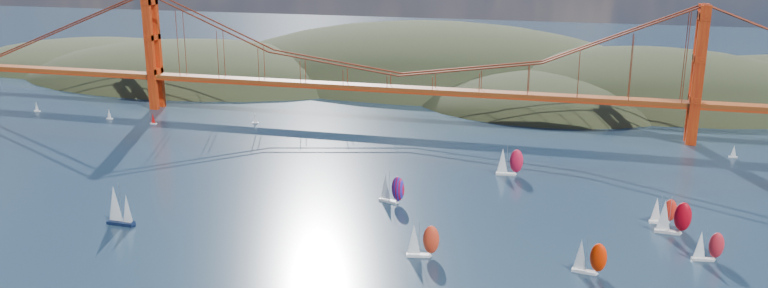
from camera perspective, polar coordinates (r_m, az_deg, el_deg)
headlands at (r=421.18m, az=10.38°, el=2.67°), size 725.00×225.00×96.00m
bridge at (r=324.49m, az=0.94°, el=7.10°), size 552.00×12.00×55.00m
sloop_navy at (r=228.45m, az=-19.58°, el=-4.48°), size 8.39×4.81×12.99m
racer_0 at (r=195.42m, az=2.92°, el=-7.32°), size 8.78×4.62×9.85m
racer_1 at (r=192.87m, az=15.35°, el=-8.27°), size 8.46×4.24×9.52m
racer_2 at (r=210.23m, az=23.45°, el=-7.11°), size 7.86×3.87×8.84m
racer_3 at (r=231.54m, az=20.48°, el=-4.75°), size 7.49×3.25×8.51m
racer_4 at (r=224.42m, az=21.15°, el=-5.17°), size 9.44×3.90×10.80m
racer_5 at (r=262.71m, az=9.51°, el=-1.31°), size 9.38×4.23×10.62m
racer_rwb at (r=232.94m, az=0.56°, el=-3.38°), size 9.07×5.49×10.15m
distant_boat_0 at (r=388.93m, az=-24.95°, el=2.60°), size 3.00×2.00×4.70m
distant_boat_1 at (r=360.29m, az=-20.21°, el=2.16°), size 3.00×2.00×4.70m
distant_boat_2 at (r=344.58m, az=-17.19°, el=1.84°), size 3.00×2.00×4.70m
distant_boat_3 at (r=335.37m, az=-9.78°, el=1.96°), size 3.00×2.00×4.70m
distant_boat_4 at (r=309.08m, az=25.09°, el=-0.52°), size 3.00×2.00×4.70m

